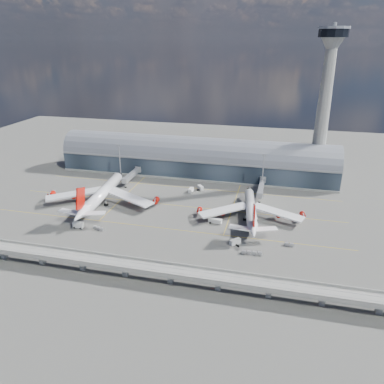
% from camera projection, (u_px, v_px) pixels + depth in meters
% --- Properties ---
extents(ground, '(500.00, 500.00, 0.00)m').
position_uv_depth(ground, '(164.00, 220.00, 209.30)').
color(ground, '#474744').
rests_on(ground, ground).
extents(taxi_lines, '(200.00, 80.12, 0.01)m').
position_uv_depth(taxi_lines, '(175.00, 204.00, 229.16)').
color(taxi_lines, gold).
rests_on(taxi_lines, ground).
extents(terminal, '(200.00, 30.00, 28.00)m').
position_uv_depth(terminal, '(196.00, 160.00, 275.06)').
color(terminal, '#1D2731').
rests_on(terminal, ground).
extents(control_tower, '(19.00, 19.00, 103.00)m').
position_uv_depth(control_tower, '(324.00, 108.00, 245.76)').
color(control_tower, gray).
rests_on(control_tower, ground).
extents(guideway, '(220.00, 8.50, 7.20)m').
position_uv_depth(guideway, '(125.00, 265.00, 157.85)').
color(guideway, gray).
rests_on(guideway, ground).
extents(floodlight_mast_left, '(3.00, 0.70, 25.70)m').
position_uv_depth(floodlight_mast_left, '(120.00, 161.00, 264.38)').
color(floodlight_mast_left, gray).
rests_on(floodlight_mast_left, ground).
extents(floodlight_mast_right, '(3.00, 0.70, 25.70)m').
position_uv_depth(floodlight_mast_right, '(263.00, 172.00, 242.68)').
color(floodlight_mast_right, gray).
rests_on(floodlight_mast_right, ground).
extents(airliner_left, '(70.53, 74.13, 22.58)m').
position_uv_depth(airliner_left, '(101.00, 194.00, 226.26)').
color(airliner_left, white).
rests_on(airliner_left, ground).
extents(airliner_right, '(60.56, 63.34, 20.11)m').
position_uv_depth(airliner_right, '(251.00, 211.00, 208.05)').
color(airliner_right, white).
rests_on(airliner_right, ground).
extents(jet_bridge_left, '(4.40, 28.00, 7.25)m').
position_uv_depth(jet_bridge_left, '(133.00, 174.00, 263.79)').
color(jet_bridge_left, gray).
rests_on(jet_bridge_left, ground).
extents(jet_bridge_right, '(4.40, 32.00, 7.25)m').
position_uv_depth(jet_bridge_right, '(261.00, 186.00, 242.49)').
color(jet_bridge_right, gray).
rests_on(jet_bridge_right, ground).
extents(service_truck_0, '(3.58, 6.55, 2.58)m').
position_uv_depth(service_truck_0, '(86.00, 205.00, 224.11)').
color(service_truck_0, silver).
rests_on(service_truck_0, ground).
extents(service_truck_1, '(5.68, 2.92, 3.26)m').
position_uv_depth(service_truck_1, '(78.00, 225.00, 199.59)').
color(service_truck_1, silver).
rests_on(service_truck_1, ground).
extents(service_truck_2, '(7.78, 3.66, 2.72)m').
position_uv_depth(service_truck_2, '(215.00, 221.00, 204.74)').
color(service_truck_2, silver).
rests_on(service_truck_2, ground).
extents(service_truck_3, '(5.46, 5.72, 2.77)m').
position_uv_depth(service_truck_3, '(235.00, 242.00, 183.58)').
color(service_truck_3, silver).
rests_on(service_truck_3, ground).
extents(service_truck_4, '(2.70, 5.11, 2.90)m').
position_uv_depth(service_truck_4, '(191.00, 190.00, 245.68)').
color(service_truck_4, silver).
rests_on(service_truck_4, ground).
extents(service_truck_5, '(5.15, 5.97, 2.78)m').
position_uv_depth(service_truck_5, '(201.00, 188.00, 249.93)').
color(service_truck_5, silver).
rests_on(service_truck_5, ground).
extents(cargo_train_0, '(6.79, 3.43, 1.49)m').
position_uv_depth(cargo_train_0, '(98.00, 228.00, 197.88)').
color(cargo_train_0, gray).
rests_on(cargo_train_0, ground).
extents(cargo_train_1, '(9.72, 2.10, 1.61)m').
position_uv_depth(cargo_train_1, '(252.00, 253.00, 175.20)').
color(cargo_train_1, gray).
rests_on(cargo_train_1, ground).
extents(cargo_train_2, '(4.64, 2.01, 1.53)m').
position_uv_depth(cargo_train_2, '(289.00, 245.00, 182.31)').
color(cargo_train_2, gray).
rests_on(cargo_train_2, ground).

